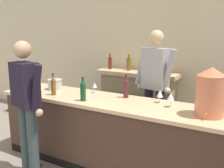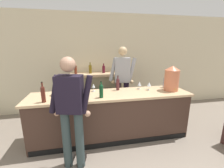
{
  "view_description": "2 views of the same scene",
  "coord_description": "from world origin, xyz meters",
  "px_view_note": "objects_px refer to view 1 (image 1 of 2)",
  "views": [
    {
      "loc": [
        1.89,
        -0.42,
        1.81
      ],
      "look_at": [
        0.18,
        2.54,
        1.1
      ],
      "focal_mm": 40.0,
      "sensor_mm": 36.0,
      "label": 1
    },
    {
      "loc": [
        -0.3,
        -0.48,
        1.85
      ],
      "look_at": [
        0.34,
        2.72,
        1.03
      ],
      "focal_mm": 24.0,
      "sensor_mm": 36.0,
      "label": 2
    }
  ],
  "objects_px": {
    "person_customer": "(27,104)",
    "ice_bucket_steel": "(55,84)",
    "fireplace_stone": "(138,101)",
    "wine_bottle_rose_blush": "(27,82)",
    "copper_dispenser": "(210,92)",
    "wine_glass_back_row": "(160,94)",
    "person_bartender": "(155,87)",
    "wine_bottle_riesling_slim": "(83,90)",
    "wine_glass_front_left": "(171,97)",
    "wine_glass_front_right": "(95,86)",
    "wine_bottle_port_short": "(126,88)",
    "wine_bottle_burgundy_dark": "(53,86)",
    "potted_plant_corner": "(16,100)",
    "wine_bottle_merlot_tall": "(212,99)"
  },
  "relations": [
    {
      "from": "wine_bottle_riesling_slim",
      "to": "wine_bottle_burgundy_dark",
      "type": "bearing_deg",
      "value": 175.73
    },
    {
      "from": "wine_bottle_merlot_tall",
      "to": "wine_glass_back_row",
      "type": "xyz_separation_m",
      "value": [
        -0.61,
        -0.01,
        -0.02
      ]
    },
    {
      "from": "wine_bottle_riesling_slim",
      "to": "wine_bottle_port_short",
      "type": "distance_m",
      "value": 0.58
    },
    {
      "from": "person_bartender",
      "to": "wine_bottle_port_short",
      "type": "xyz_separation_m",
      "value": [
        -0.23,
        -0.48,
        0.06
      ]
    },
    {
      "from": "wine_glass_front_right",
      "to": "person_bartender",
      "type": "bearing_deg",
      "value": 32.44
    },
    {
      "from": "copper_dispenser",
      "to": "wine_glass_back_row",
      "type": "height_order",
      "value": "copper_dispenser"
    },
    {
      "from": "wine_bottle_merlot_tall",
      "to": "wine_glass_front_right",
      "type": "height_order",
      "value": "wine_bottle_merlot_tall"
    },
    {
      "from": "fireplace_stone",
      "to": "wine_bottle_rose_blush",
      "type": "bearing_deg",
      "value": -123.68
    },
    {
      "from": "person_customer",
      "to": "wine_bottle_riesling_slim",
      "type": "xyz_separation_m",
      "value": [
        0.5,
        0.48,
        0.13
      ]
    },
    {
      "from": "person_customer",
      "to": "ice_bucket_steel",
      "type": "bearing_deg",
      "value": 108.81
    },
    {
      "from": "fireplace_stone",
      "to": "wine_glass_back_row",
      "type": "relative_size",
      "value": 8.78
    },
    {
      "from": "wine_glass_front_left",
      "to": "wine_glass_front_right",
      "type": "xyz_separation_m",
      "value": [
        -1.16,
        0.14,
        -0.01
      ]
    },
    {
      "from": "wine_bottle_burgundy_dark",
      "to": "wine_glass_front_right",
      "type": "height_order",
      "value": "wine_bottle_burgundy_dark"
    },
    {
      "from": "ice_bucket_steel",
      "to": "wine_glass_front_left",
      "type": "height_order",
      "value": "wine_glass_front_left"
    },
    {
      "from": "fireplace_stone",
      "to": "copper_dispenser",
      "type": "distance_m",
      "value": 2.06
    },
    {
      "from": "wine_bottle_rose_blush",
      "to": "wine_bottle_burgundy_dark",
      "type": "relative_size",
      "value": 1.15
    },
    {
      "from": "wine_bottle_riesling_slim",
      "to": "wine_bottle_port_short",
      "type": "bearing_deg",
      "value": 45.67
    },
    {
      "from": "ice_bucket_steel",
      "to": "wine_bottle_port_short",
      "type": "bearing_deg",
      "value": 4.74
    },
    {
      "from": "person_customer",
      "to": "ice_bucket_steel",
      "type": "distance_m",
      "value": 0.85
    },
    {
      "from": "potted_plant_corner",
      "to": "ice_bucket_steel",
      "type": "relative_size",
      "value": 3.06
    },
    {
      "from": "wine_glass_front_right",
      "to": "wine_bottle_riesling_slim",
      "type": "bearing_deg",
      "value": -75.87
    },
    {
      "from": "copper_dispenser",
      "to": "person_customer",
      "type": "bearing_deg",
      "value": -161.84
    },
    {
      "from": "person_bartender",
      "to": "wine_glass_front_right",
      "type": "height_order",
      "value": "person_bartender"
    },
    {
      "from": "potted_plant_corner",
      "to": "wine_glass_back_row",
      "type": "height_order",
      "value": "wine_glass_back_row"
    },
    {
      "from": "person_customer",
      "to": "wine_bottle_rose_blush",
      "type": "distance_m",
      "value": 0.65
    },
    {
      "from": "person_bartender",
      "to": "wine_bottle_burgundy_dark",
      "type": "distance_m",
      "value": 1.46
    },
    {
      "from": "wine_bottle_port_short",
      "to": "wine_glass_back_row",
      "type": "bearing_deg",
      "value": -1.26
    },
    {
      "from": "wine_bottle_riesling_slim",
      "to": "ice_bucket_steel",
      "type": "bearing_deg",
      "value": 157.65
    },
    {
      "from": "copper_dispenser",
      "to": "wine_bottle_riesling_slim",
      "type": "xyz_separation_m",
      "value": [
        -1.5,
        -0.18,
        -0.12
      ]
    },
    {
      "from": "copper_dispenser",
      "to": "wine_bottle_merlot_tall",
      "type": "distance_m",
      "value": 0.27
    },
    {
      "from": "person_customer",
      "to": "person_bartender",
      "type": "distance_m",
      "value": 1.79
    },
    {
      "from": "wine_glass_front_right",
      "to": "wine_bottle_port_short",
      "type": "bearing_deg",
      "value": -0.97
    },
    {
      "from": "wine_bottle_rose_blush",
      "to": "wine_glass_front_left",
      "type": "relative_size",
      "value": 2.04
    },
    {
      "from": "wine_glass_back_row",
      "to": "wine_glass_front_left",
      "type": "bearing_deg",
      "value": -33.91
    },
    {
      "from": "fireplace_stone",
      "to": "potted_plant_corner",
      "type": "height_order",
      "value": "fireplace_stone"
    },
    {
      "from": "person_bartender",
      "to": "wine_glass_front_left",
      "type": "distance_m",
      "value": 0.74
    },
    {
      "from": "person_bartender",
      "to": "copper_dispenser",
      "type": "relative_size",
      "value": 3.55
    },
    {
      "from": "fireplace_stone",
      "to": "wine_bottle_riesling_slim",
      "type": "height_order",
      "value": "fireplace_stone"
    },
    {
      "from": "wine_bottle_burgundy_dark",
      "to": "wine_bottle_port_short",
      "type": "distance_m",
      "value": 1.02
    },
    {
      "from": "wine_bottle_rose_blush",
      "to": "wine_glass_back_row",
      "type": "distance_m",
      "value": 1.91
    },
    {
      "from": "wine_bottle_port_short",
      "to": "wine_glass_front_left",
      "type": "relative_size",
      "value": 1.85
    },
    {
      "from": "wine_bottle_rose_blush",
      "to": "fireplace_stone",
      "type": "bearing_deg",
      "value": 56.32
    },
    {
      "from": "copper_dispenser",
      "to": "person_bartender",
      "type": "bearing_deg",
      "value": 140.51
    },
    {
      "from": "copper_dispenser",
      "to": "wine_glass_front_right",
      "type": "relative_size",
      "value": 3.24
    },
    {
      "from": "person_customer",
      "to": "wine_glass_front_left",
      "type": "distance_m",
      "value": 1.74
    },
    {
      "from": "potted_plant_corner",
      "to": "wine_bottle_burgundy_dark",
      "type": "height_order",
      "value": "wine_bottle_burgundy_dark"
    },
    {
      "from": "person_bartender",
      "to": "ice_bucket_steel",
      "type": "relative_size",
      "value": 8.33
    },
    {
      "from": "wine_bottle_riesling_slim",
      "to": "wine_glass_back_row",
      "type": "bearing_deg",
      "value": 24.64
    },
    {
      "from": "wine_bottle_riesling_slim",
      "to": "copper_dispenser",
      "type": "bearing_deg",
      "value": 6.81
    },
    {
      "from": "potted_plant_corner",
      "to": "wine_bottle_port_short",
      "type": "xyz_separation_m",
      "value": [
        3.29,
        -0.84,
        0.83
      ]
    }
  ]
}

